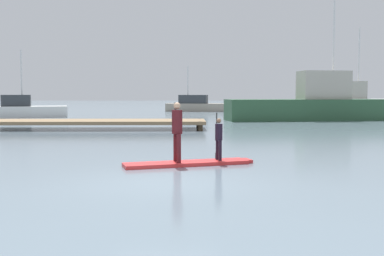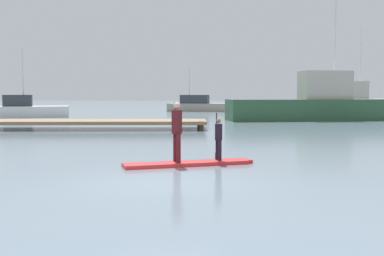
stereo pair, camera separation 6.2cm
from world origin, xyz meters
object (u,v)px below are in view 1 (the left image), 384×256
Objects in this scene: paddleboard_near at (189,163)px; paddler_child_solo at (219,136)px; paddler_adult at (177,128)px; fishing_boat_green_midground at (347,102)px; trawler_grey_distant at (198,105)px; fishing_boat_white_large at (310,104)px; motor_boat_small_navy at (22,110)px.

paddler_child_solo is (0.84, 0.26, 0.72)m from paddleboard_near.
paddler_adult is 0.18× the size of fishing_boat_green_midground.
fishing_boat_green_midground is 1.23× the size of trawler_grey_distant.
fishing_boat_green_midground is at bearing -13.40° from trawler_grey_distant.
paddler_adult is 23.54m from fishing_boat_white_large.
trawler_grey_distant is at bearing 114.47° from fishing_boat_white_large.
paddler_adult is 0.22× the size of motor_boat_small_navy.
fishing_boat_white_large reaches higher than motor_boat_small_navy.
fishing_boat_green_midground reaches higher than paddler_child_solo.
fishing_boat_green_midground reaches higher than trawler_grey_distant.
motor_boat_small_navy reaches higher than paddler_adult.
paddleboard_near is 2.74× the size of paddler_child_solo.
paddler_adult is at bearing -113.77° from fishing_boat_white_large.
paddleboard_near is at bearing -115.53° from fishing_boat_green_midground.
paddler_child_solo reaches higher than paddleboard_near.
paddleboard_near is 0.49× the size of motor_boat_small_navy.
fishing_boat_green_midground reaches higher than paddleboard_near.
fishing_boat_green_midground is 31.58m from motor_boat_small_navy.
trawler_grey_distant is (1.37, 38.60, 0.65)m from paddleboard_near.
paddler_child_solo is at bearing 16.60° from paddler_adult.
motor_boat_small_navy is at bearing 116.98° from paddler_adult.
fishing_boat_white_large is (8.33, 21.20, 0.42)m from paddler_child_solo.
fishing_boat_white_large is at bearing 66.23° from paddler_adult.
trawler_grey_distant is (0.53, 38.34, -0.07)m from paddler_child_solo.
fishing_boat_white_large reaches higher than paddler_child_solo.
fishing_boat_white_large is at bearing 68.55° from paddler_child_solo.
fishing_boat_white_large reaches higher than paddleboard_near.
paddler_child_solo is 0.18× the size of trawler_grey_distant.
paddler_child_solo is 0.15× the size of fishing_boat_green_midground.
paddleboard_near is 23.36m from fishing_boat_white_large.
trawler_grey_distant is (1.69, 38.68, -0.34)m from paddler_adult.
motor_boat_small_navy is 19.58m from trawler_grey_distant.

